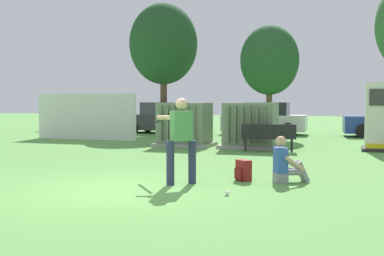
{
  "coord_description": "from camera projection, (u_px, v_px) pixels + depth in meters",
  "views": [
    {
      "loc": [
        4.29,
        -8.03,
        1.67
      ],
      "look_at": [
        0.4,
        3.5,
        1.0
      ],
      "focal_mm": 45.16,
      "sensor_mm": 36.0,
      "label": 1
    }
  ],
  "objects": [
    {
      "name": "backpack",
      "position": [
        243.0,
        171.0,
        10.16
      ],
      "size": [
        0.38,
        0.37,
        0.44
      ],
      "color": "maroon",
      "rests_on": "ground"
    },
    {
      "name": "park_bench",
      "position": [
        269.0,
        136.0,
        16.01
      ],
      "size": [
        1.84,
        0.72,
        0.92
      ],
      "color": "black",
      "rests_on": "ground"
    },
    {
      "name": "parked_car_leftmost",
      "position": [
        83.0,
        118.0,
        27.4
      ],
      "size": [
        4.32,
        2.17,
        1.62
      ],
      "color": "#B2B2B7",
      "rests_on": "ground"
    },
    {
      "name": "sports_ball",
      "position": [
        227.0,
        193.0,
        8.58
      ],
      "size": [
        0.09,
        0.09,
        0.09
      ],
      "primitive_type": "sphere",
      "color": "white",
      "rests_on": "ground"
    },
    {
      "name": "transformer_west",
      "position": [
        185.0,
        125.0,
        18.08
      ],
      "size": [
        2.1,
        1.7,
        1.62
      ],
      "color": "#9E9B93",
      "rests_on": "ground"
    },
    {
      "name": "tree_center_left",
      "position": [
        270.0,
        60.0,
        22.47
      ],
      "size": [
        2.73,
        2.73,
        5.21
      ],
      "color": "brown",
      "rests_on": "ground"
    },
    {
      "name": "ground_plane",
      "position": [
        112.0,
        191.0,
        9.05
      ],
      "size": [
        96.0,
        96.0,
        0.0
      ],
      "primitive_type": "plane",
      "color": "#5B9947"
    },
    {
      "name": "transformer_mid_west",
      "position": [
        251.0,
        126.0,
        17.36
      ],
      "size": [
        2.1,
        1.7,
        1.62
      ],
      "color": "#9E9B93",
      "rests_on": "ground"
    },
    {
      "name": "fence_panel",
      "position": [
        86.0,
        117.0,
        21.13
      ],
      "size": [
        4.8,
        0.12,
        2.0
      ],
      "primitive_type": "cube",
      "color": "white",
      "rests_on": "ground"
    },
    {
      "name": "batter",
      "position": [
        180.0,
        136.0,
        9.74
      ],
      "size": [
        1.3,
        1.34,
        1.74
      ],
      "color": "#282D4C",
      "rests_on": "ground"
    },
    {
      "name": "seated_spectator",
      "position": [
        285.0,
        164.0,
        9.97
      ],
      "size": [
        0.79,
        0.67,
        0.96
      ],
      "color": "gray",
      "rests_on": "ground"
    },
    {
      "name": "parked_car_right_of_center",
      "position": [
        265.0,
        119.0,
        24.52
      ],
      "size": [
        4.23,
        1.99,
        1.62
      ],
      "color": "silver",
      "rests_on": "ground"
    },
    {
      "name": "tree_left",
      "position": [
        163.0,
        44.0,
        24.96
      ],
      "size": [
        3.52,
        3.52,
        6.74
      ],
      "color": "brown",
      "rests_on": "ground"
    },
    {
      "name": "parked_car_left_of_center",
      "position": [
        163.0,
        119.0,
        25.37
      ],
      "size": [
        4.32,
        2.17,
        1.62
      ],
      "color": "black",
      "rests_on": "ground"
    }
  ]
}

